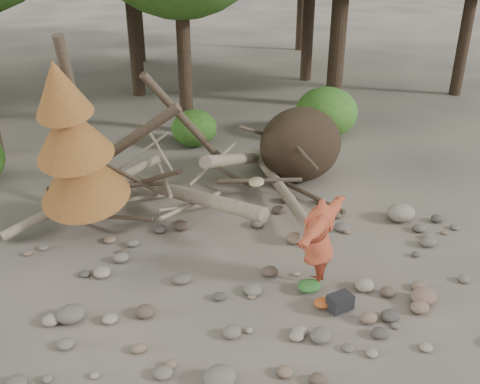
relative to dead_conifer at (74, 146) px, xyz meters
name	(u,v)px	position (x,y,z in m)	size (l,w,h in m)	color
ground	(284,290)	(3.12, -3.37, -2.11)	(120.00, 120.00, 0.00)	#514C44
deadfall_pile	(282,150)	(5.13, 0.87, -1.16)	(8.55, 5.24, 3.30)	#332619
dead_conifer	(74,146)	(0.00, 0.00, 0.00)	(2.06, 2.16, 4.35)	#4C3F30
bush_mid	(194,128)	(3.92, 4.43, -1.55)	(1.40, 1.40, 1.12)	#34691E
bush_right	(326,112)	(8.12, 3.63, -1.31)	(2.00, 2.00, 1.60)	#417D26
frisbee_thrower	(318,241)	(3.72, -3.45, -1.16)	(2.17, 1.81, 2.09)	#A63F25
backpack	(340,305)	(3.73, -4.31, -1.97)	(0.42, 0.28, 0.28)	black
cloth_green	(309,288)	(3.51, -3.61, -2.03)	(0.46, 0.38, 0.17)	#2B6428
cloth_orange	(323,305)	(3.51, -4.12, -2.05)	(0.35, 0.29, 0.13)	#B44F1E
boulder_front_left	(220,377)	(1.20, -5.10, -1.96)	(0.49, 0.44, 0.29)	#686357
boulder_front_right	(423,296)	(5.24, -4.67, -1.97)	(0.47, 0.43, 0.28)	#795B4B
boulder_mid_right	(401,213)	(6.80, -2.00, -1.91)	(0.66, 0.59, 0.39)	gray
boulder_mid_left	(71,314)	(-0.65, -2.78, -1.97)	(0.49, 0.44, 0.29)	#5F5850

